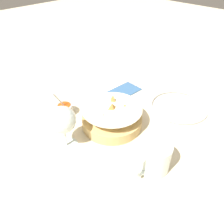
{
  "coord_description": "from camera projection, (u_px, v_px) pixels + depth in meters",
  "views": [
    {
      "loc": [
        0.46,
        0.41,
        0.52
      ],
      "look_at": [
        0.04,
        -0.01,
        0.06
      ],
      "focal_mm": 35.0,
      "sensor_mm": 36.0,
      "label": 1
    }
  ],
  "objects": [
    {
      "name": "beer_mug",
      "position": [
        154.0,
        157.0,
        0.61
      ],
      "size": [
        0.13,
        0.09,
        0.09
      ],
      "color": "silver",
      "rests_on": "ground_plane"
    },
    {
      "name": "side_plate",
      "position": [
        179.0,
        107.0,
        0.86
      ],
      "size": [
        0.23,
        0.23,
        0.01
      ],
      "color": "silver",
      "rests_on": "ground_plane"
    },
    {
      "name": "napkin",
      "position": [
        123.0,
        91.0,
        0.96
      ],
      "size": [
        0.15,
        0.1,
        0.01
      ],
      "color": "#38608E",
      "rests_on": "ground_plane"
    },
    {
      "name": "sauce_cup",
      "position": [
        65.0,
        109.0,
        0.82
      ],
      "size": [
        0.07,
        0.06,
        0.11
      ],
      "color": "#B7B7BC",
      "rests_on": "ground_plane"
    },
    {
      "name": "wine_glass",
      "position": [
        62.0,
        121.0,
        0.64
      ],
      "size": [
        0.08,
        0.08,
        0.15
      ],
      "color": "silver",
      "rests_on": "ground_plane"
    },
    {
      "name": "ground_plane",
      "position": [
        121.0,
        121.0,
        0.8
      ],
      "size": [
        4.0,
        4.0,
        0.0
      ],
      "primitive_type": "plane",
      "color": "beige"
    },
    {
      "name": "food_basket",
      "position": [
        112.0,
        117.0,
        0.77
      ],
      "size": [
        0.21,
        0.21,
        0.1
      ],
      "color": "tan",
      "rests_on": "ground_plane"
    }
  ]
}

